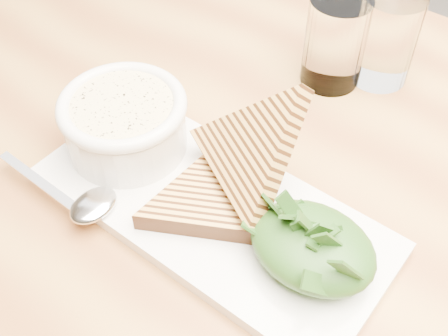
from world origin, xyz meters
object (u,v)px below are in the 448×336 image
Objects in this scene: platter at (212,209)px; glass_near at (386,39)px; soup_bowl at (126,128)px; table_top at (206,181)px; glass_far at (335,42)px.

glass_near is at bearing 82.60° from platter.
platter is at bearing -6.23° from soup_bowl.
glass_near reaches higher than table_top.
glass_far is at bearing -138.41° from glass_near.
glass_near is at bearing 72.35° from table_top.
platter reaches higher than table_top.
platter is (0.04, -0.04, 0.03)m from table_top.
platter is 0.26m from glass_far.
glass_near is (0.08, 0.25, 0.08)m from table_top.
glass_far reaches higher than platter.
platter is 2.83× the size of soup_bowl.
table_top is 0.23m from glass_far.
table_top is 11.77× the size of glass_near.
table_top is at bearing -99.20° from glass_far.
glass_far is at bearing 91.70° from platter.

